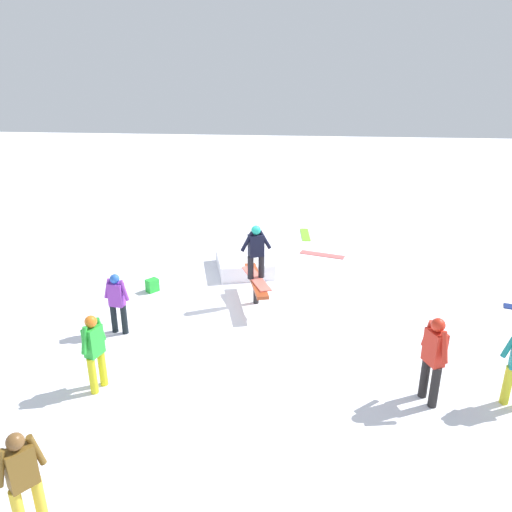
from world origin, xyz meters
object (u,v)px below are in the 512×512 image
(bystander_purple, at_px, (117,300))
(backpack_on_snow, at_px, (152,285))
(bystander_red, at_px, (433,356))
(loose_snowboard_lime, at_px, (305,235))
(bystander_green, at_px, (95,349))
(rail_feature, at_px, (256,283))
(main_rider_on_rail, at_px, (256,253))
(bystander_brown, at_px, (23,477))
(loose_snowboard_coral, at_px, (322,255))

(bystander_purple, height_order, backpack_on_snow, bystander_purple)
(bystander_red, distance_m, loose_snowboard_lime, 9.23)
(bystander_green, bearing_deg, rail_feature, 163.88)
(main_rider_on_rail, bearing_deg, rail_feature, 0.00)
(rail_feature, distance_m, bystander_brown, 7.08)
(bystander_purple, xyz_separation_m, loose_snowboard_lime, (-7.10, 4.09, -0.78))
(loose_snowboard_coral, xyz_separation_m, backpack_on_snow, (3.06, -4.52, 0.16))
(bystander_purple, height_order, bystander_green, bystander_green)
(rail_feature, bearing_deg, loose_snowboard_lime, 152.62)
(rail_feature, height_order, bystander_green, bystander_green)
(rail_feature, distance_m, bystander_green, 4.55)
(rail_feature, xyz_separation_m, bystander_red, (3.55, 3.41, 0.37))
(rail_feature, bearing_deg, bystander_green, -48.81)
(bystander_green, xyz_separation_m, loose_snowboard_lime, (-9.12, 3.76, -0.84))
(loose_snowboard_lime, bearing_deg, bystander_purple, -34.40)
(backpack_on_snow, bearing_deg, loose_snowboard_coral, -16.05)
(bystander_green, xyz_separation_m, bystander_red, (-0.21, 5.96, 0.08))
(main_rider_on_rail, distance_m, backpack_on_snow, 3.04)
(bystander_purple, relative_size, backpack_on_snow, 4.15)
(rail_feature, height_order, loose_snowboard_coral, rail_feature)
(main_rider_on_rail, height_order, loose_snowboard_coral, main_rider_on_rail)
(rail_feature, height_order, loose_snowboard_lime, rail_feature)
(bystander_red, height_order, loose_snowboard_lime, bystander_red)
(bystander_brown, relative_size, loose_snowboard_coral, 1.09)
(main_rider_on_rail, height_order, bystander_red, main_rider_on_rail)
(main_rider_on_rail, bearing_deg, loose_snowboard_coral, 130.09)
(main_rider_on_rail, xyz_separation_m, backpack_on_snow, (-0.42, -2.77, -1.17))
(rail_feature, relative_size, main_rider_on_rail, 1.33)
(rail_feature, distance_m, backpack_on_snow, 2.83)
(rail_feature, distance_m, loose_snowboard_coral, 3.93)
(bystander_purple, relative_size, bystander_green, 0.93)
(bystander_red, bearing_deg, bystander_brown, 96.30)
(loose_snowboard_coral, bearing_deg, bystander_brown, -94.93)
(backpack_on_snow, bearing_deg, rail_feature, -58.81)
(bystander_purple, bearing_deg, bystander_brown, 106.59)
(rail_feature, height_order, backpack_on_snow, rail_feature)
(main_rider_on_rail, bearing_deg, bystander_green, -57.48)
(main_rider_on_rail, xyz_separation_m, bystander_green, (3.76, -2.55, -0.49))
(loose_snowboard_lime, distance_m, backpack_on_snow, 6.35)
(bystander_red, bearing_deg, bystander_purple, 51.02)
(bystander_green, relative_size, bystander_red, 0.91)
(main_rider_on_rail, xyz_separation_m, loose_snowboard_coral, (-3.48, 1.74, -1.33))
(rail_feature, relative_size, bystander_red, 1.24)
(bystander_red, bearing_deg, bystander_green, 69.15)
(main_rider_on_rail, distance_m, bystander_purple, 3.40)
(rail_feature, relative_size, bystander_green, 1.36)
(bystander_purple, xyz_separation_m, bystander_brown, (4.97, 0.62, 0.06))
(main_rider_on_rail, height_order, bystander_purple, main_rider_on_rail)
(bystander_red, relative_size, bystander_brown, 1.09)
(bystander_green, height_order, backpack_on_snow, bystander_green)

